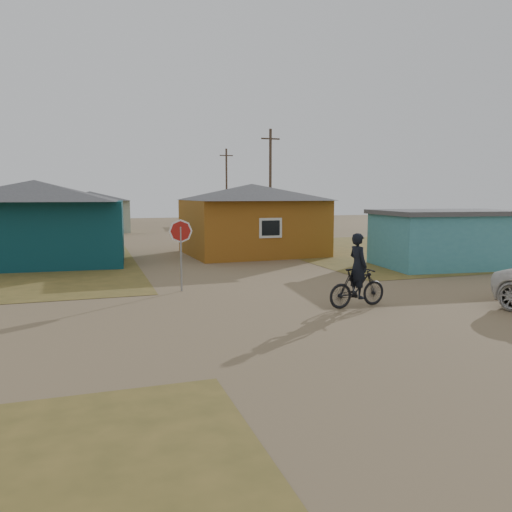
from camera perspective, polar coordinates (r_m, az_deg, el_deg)
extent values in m
plane|color=#836B4B|center=(14.21, 7.39, -6.48)|extent=(120.00, 120.00, 0.00)
cube|color=olive|center=(32.55, 19.75, 0.80)|extent=(20.00, 18.00, 0.00)
cube|color=#0A333A|center=(26.11, -23.76, 2.47)|extent=(8.40, 6.54, 3.00)
pyramid|color=#3D3D40|center=(26.05, -23.98, 6.86)|extent=(8.93, 7.08, 1.00)
cube|color=#965717|center=(27.84, -0.47, 3.31)|extent=(7.21, 6.24, 3.00)
pyramid|color=#3D3D40|center=(27.78, -0.48, 7.33)|extent=(7.72, 6.76, 0.90)
cube|color=silver|center=(24.97, 1.67, 3.23)|extent=(1.20, 0.06, 1.00)
cube|color=black|center=(24.94, 1.70, 3.22)|extent=(0.95, 0.04, 0.75)
cube|color=teal|center=(24.59, 20.93, 1.65)|extent=(6.39, 4.61, 2.40)
cube|color=#3D3D40|center=(24.51, 21.07, 4.68)|extent=(6.71, 4.93, 0.20)
cube|color=#99A68F|center=(46.47, -18.37, 4.32)|extent=(6.49, 5.60, 2.80)
pyramid|color=#3D3D40|center=(46.43, -18.46, 6.54)|extent=(7.04, 6.15, 0.80)
cube|color=tan|center=(54.86, -1.38, 5.04)|extent=(6.41, 5.50, 2.80)
pyramid|color=#3D3D40|center=(54.83, -1.38, 6.92)|extent=(6.95, 6.05, 0.80)
cube|color=#99A68F|center=(59.00, -26.21, 4.41)|extent=(5.75, 5.28, 2.70)
pyramid|color=#3D3D40|center=(58.97, -26.30, 6.06)|extent=(6.28, 5.81, 0.70)
cylinder|color=#49382C|center=(36.65, 1.65, 8.11)|extent=(0.20, 0.20, 8.00)
cube|color=#49382C|center=(36.86, 1.67, 13.25)|extent=(1.40, 0.10, 0.10)
cylinder|color=#49382C|center=(52.22, -3.39, 7.78)|extent=(0.20, 0.20, 8.00)
cube|color=#49382C|center=(52.37, -3.41, 11.39)|extent=(1.40, 0.10, 0.10)
cylinder|color=gray|center=(17.25, -8.56, -0.36)|extent=(0.06, 0.06, 2.22)
imported|color=black|center=(15.02, 11.52, -3.55)|extent=(1.99, 0.77, 1.17)
imported|color=black|center=(14.92, 11.58, -1.09)|extent=(0.54, 0.75, 1.92)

